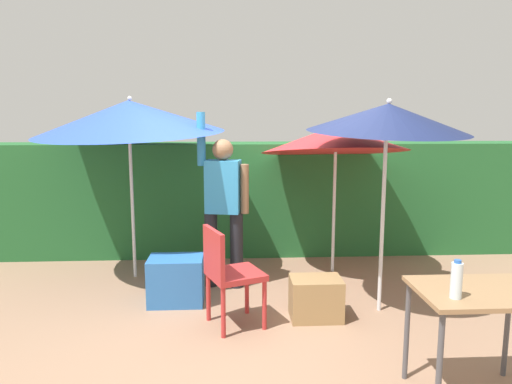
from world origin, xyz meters
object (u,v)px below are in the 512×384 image
umbrella_yellow (388,118)px  cooler_box (176,280)px  chair_plastic (228,270)px  umbrella_orange (334,139)px  folding_table (480,303)px  bottle_water (456,280)px  crate_cardboard (316,298)px  person_vendor (223,202)px  umbrella_rainbow (130,117)px

umbrella_yellow → cooler_box: size_ratio=3.76×
chair_plastic → umbrella_orange: bearing=49.9°
umbrella_orange → cooler_box: 2.37m
folding_table → bottle_water: bearing=-150.5°
crate_cardboard → person_vendor: bearing=133.7°
folding_table → bottle_water: size_ratio=3.33×
crate_cardboard → folding_table: folding_table is taller
chair_plastic → cooler_box: (-0.52, 0.57, -0.28)m
umbrella_rainbow → umbrella_orange: (2.30, 0.07, -0.25)m
folding_table → bottle_water: 0.33m
umbrella_orange → umbrella_yellow: (0.22, -1.18, 0.24)m
person_vendor → chair_plastic: size_ratio=2.11×
bottle_water → chair_plastic: bearing=136.7°
umbrella_yellow → chair_plastic: 1.97m
chair_plastic → cooler_box: chair_plastic is taller
umbrella_yellow → folding_table: size_ratio=2.51×
person_vendor → crate_cardboard: size_ratio=4.05×
cooler_box → bottle_water: bearing=-44.6°
person_vendor → umbrella_orange: bearing=19.1°
crate_cardboard → bottle_water: (0.58, -1.43, 0.67)m
chair_plastic → cooler_box: 0.82m
umbrella_yellow → bottle_water: (-0.06, -1.58, -0.96)m
folding_table → crate_cardboard: bearing=121.9°
cooler_box → umbrella_yellow: bearing=-8.5°
umbrella_orange → crate_cardboard: umbrella_orange is taller
umbrella_orange → person_vendor: person_vendor is taller
umbrella_orange → chair_plastic: (-1.22, -1.45, -1.06)m
umbrella_orange → chair_plastic: umbrella_orange is taller
umbrella_orange → folding_table: (0.39, -2.63, -0.92)m
cooler_box → person_vendor: bearing=43.4°
umbrella_yellow → bottle_water: size_ratio=8.37×
crate_cardboard → bottle_water: bearing=-67.8°
umbrella_rainbow → cooler_box: umbrella_rainbow is taller
umbrella_rainbow → person_vendor: bearing=-19.7°
bottle_water → umbrella_yellow: bearing=87.7°
umbrella_orange → bottle_water: size_ratio=7.63×
crate_cardboard → cooler_box: bearing=161.3°
cooler_box → crate_cardboard: bearing=-18.7°
person_vendor → folding_table: (1.66, -2.19, -0.28)m
person_vendor → cooler_box: 0.95m
umbrella_orange → bottle_water: bearing=-86.7°
umbrella_orange → folding_table: umbrella_orange is taller
crate_cardboard → folding_table: (0.81, -1.30, 0.46)m
bottle_water → umbrella_rainbow: bearing=132.5°
bottle_water → umbrella_orange: bearing=93.3°
umbrella_yellow → chair_plastic: (-1.45, -0.28, -1.31)m
chair_plastic → crate_cardboard: (0.80, 0.12, -0.32)m
umbrella_yellow → bottle_water: 1.85m
umbrella_orange → crate_cardboard: 1.96m
chair_plastic → person_vendor: bearing=92.8°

